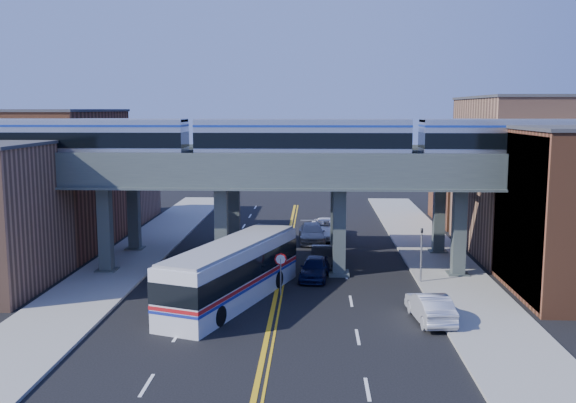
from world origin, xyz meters
name	(u,v)px	position (x,y,z in m)	size (l,w,h in m)	color
ground	(273,311)	(0.00, 0.00, 0.00)	(120.00, 120.00, 0.00)	black
sidewalk_west	(123,265)	(-11.50, 10.00, 0.08)	(5.00, 70.00, 0.16)	gray
sidewalk_east	(444,268)	(11.50, 10.00, 0.08)	(5.00, 70.00, 0.16)	gray
building_west_b	(57,180)	(-18.50, 16.00, 5.50)	(8.00, 14.00, 11.00)	brown
building_west_c	(109,181)	(-18.50, 29.00, 4.00)	(8.00, 10.00, 8.00)	#875D46
building_east_b	(522,176)	(18.50, 16.00, 6.00)	(8.00, 14.00, 12.00)	#875D46
building_east_c	(479,178)	(18.50, 29.00, 4.50)	(8.00, 10.00, 9.00)	brown
mural_panel	(518,217)	(14.55, 4.00, 4.75)	(0.10, 9.50, 9.50)	teal
elevated_viaduct_near	(280,180)	(0.00, 8.00, 6.47)	(52.00, 3.60, 7.40)	#46524E
elevated_viaduct_far	(285,171)	(0.00, 15.00, 6.47)	(52.00, 3.60, 7.40)	#46524E
transit_train	(302,141)	(1.49, 8.00, 9.13)	(43.87, 2.75, 3.20)	black
stop_sign	(281,267)	(0.30, 3.00, 1.76)	(0.76, 0.09, 2.63)	slate
traffic_signal	(421,249)	(9.20, 6.00, 2.30)	(0.15, 0.18, 4.10)	slate
transit_bus	(233,273)	(-2.44, 1.69, 1.73)	(7.10, 13.25, 3.36)	silver
car_lane_a	(315,268)	(2.36, 6.94, 0.75)	(1.78, 4.41, 1.50)	#0F1238
car_lane_b	(322,257)	(2.88, 10.24, 0.73)	(1.54, 4.40, 1.45)	#2B2B2D
car_lane_c	(326,229)	(3.35, 20.70, 0.83)	(2.77, 6.01, 1.67)	white
car_lane_d	(312,233)	(2.10, 18.95, 0.77)	(2.15, 5.30, 1.54)	#99999D
car_parked_curb	(430,307)	(8.50, -1.39, 0.77)	(1.64, 4.69, 1.55)	#BABABF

